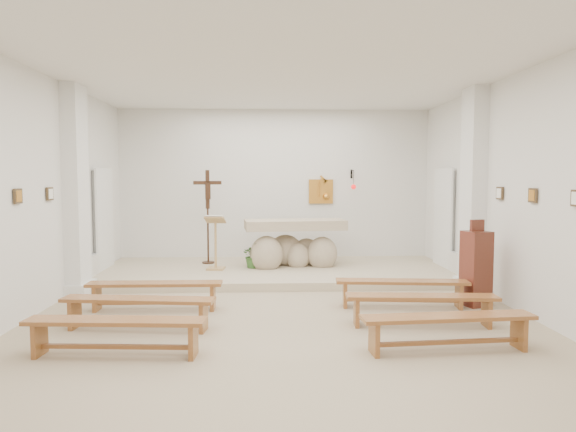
{
  "coord_description": "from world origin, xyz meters",
  "views": [
    {
      "loc": [
        -0.19,
        -6.7,
        1.96
      ],
      "look_at": [
        0.16,
        1.6,
        1.34
      ],
      "focal_mm": 32.0,
      "sensor_mm": 36.0,
      "label": 1
    }
  ],
  "objects_px": {
    "crucifix_stand": "(208,210)",
    "bench_left_third": "(116,328)",
    "bench_right_third": "(448,324)",
    "altar": "(294,247)",
    "bench_left_second": "(138,306)",
    "donation_pedestal": "(476,268)",
    "bench_right_front": "(402,287)",
    "bench_left_front": "(155,289)",
    "lectern": "(215,243)",
    "bench_right_second": "(421,303)"
  },
  "relations": [
    {
      "from": "crucifix_stand",
      "to": "bench_left_third",
      "type": "bearing_deg",
      "value": -114.11
    },
    {
      "from": "bench_left_third",
      "to": "bench_right_third",
      "type": "height_order",
      "value": "same"
    },
    {
      "from": "altar",
      "to": "bench_right_third",
      "type": "xyz_separation_m",
      "value": [
        1.49,
        -4.84,
        -0.24
      ]
    },
    {
      "from": "bench_left_second",
      "to": "donation_pedestal",
      "type": "bearing_deg",
      "value": 19.18
    },
    {
      "from": "bench_left_second",
      "to": "bench_right_third",
      "type": "xyz_separation_m",
      "value": [
        3.7,
        -0.99,
        0.0
      ]
    },
    {
      "from": "bench_right_third",
      "to": "bench_right_front",
      "type": "bearing_deg",
      "value": 85.74
    },
    {
      "from": "crucifix_stand",
      "to": "bench_right_third",
      "type": "height_order",
      "value": "crucifix_stand"
    },
    {
      "from": "crucifix_stand",
      "to": "bench_left_front",
      "type": "bearing_deg",
      "value": -116.83
    },
    {
      "from": "crucifix_stand",
      "to": "altar",
      "type": "bearing_deg",
      "value": -32.63
    },
    {
      "from": "crucifix_stand",
      "to": "donation_pedestal",
      "type": "relative_size",
      "value": 1.49
    },
    {
      "from": "crucifix_stand",
      "to": "bench_left_third",
      "type": "xyz_separation_m",
      "value": [
        -0.42,
        -5.26,
        -0.98
      ]
    },
    {
      "from": "lectern",
      "to": "bench_left_front",
      "type": "bearing_deg",
      "value": -98.31
    },
    {
      "from": "altar",
      "to": "bench_left_third",
      "type": "xyz_separation_m",
      "value": [
        -2.21,
        -4.84,
        -0.24
      ]
    },
    {
      "from": "lectern",
      "to": "bench_right_second",
      "type": "bearing_deg",
      "value": -42.93
    },
    {
      "from": "bench_left_second",
      "to": "bench_right_third",
      "type": "height_order",
      "value": "same"
    },
    {
      "from": "bench_right_third",
      "to": "bench_left_second",
      "type": "bearing_deg",
      "value": 160.75
    },
    {
      "from": "bench_left_front",
      "to": "bench_right_third",
      "type": "distance_m",
      "value": 4.19
    },
    {
      "from": "crucifix_stand",
      "to": "bench_left_second",
      "type": "bearing_deg",
      "value": -115.16
    },
    {
      "from": "bench_right_front",
      "to": "lectern",
      "type": "bearing_deg",
      "value": 145.89
    },
    {
      "from": "bench_right_second",
      "to": "donation_pedestal",
      "type": "bearing_deg",
      "value": 46.5
    },
    {
      "from": "bench_left_front",
      "to": "bench_right_third",
      "type": "height_order",
      "value": "same"
    },
    {
      "from": "bench_left_front",
      "to": "lectern",
      "type": "bearing_deg",
      "value": 76.15
    },
    {
      "from": "altar",
      "to": "crucifix_stand",
      "type": "distance_m",
      "value": 1.98
    },
    {
      "from": "lectern",
      "to": "bench_right_second",
      "type": "distance_m",
      "value": 4.67
    },
    {
      "from": "donation_pedestal",
      "to": "bench_left_second",
      "type": "distance_m",
      "value": 4.98
    },
    {
      "from": "lectern",
      "to": "bench_left_third",
      "type": "bearing_deg",
      "value": -92.09
    },
    {
      "from": "bench_left_front",
      "to": "bench_right_front",
      "type": "bearing_deg",
      "value": 0.56
    },
    {
      "from": "bench_right_second",
      "to": "bench_left_front",
      "type": "bearing_deg",
      "value": 169.23
    },
    {
      "from": "bench_right_front",
      "to": "bench_right_second",
      "type": "relative_size",
      "value": 1.0
    },
    {
      "from": "bench_right_second",
      "to": "bench_right_third",
      "type": "relative_size",
      "value": 1.0
    },
    {
      "from": "altar",
      "to": "lectern",
      "type": "height_order",
      "value": "lectern"
    },
    {
      "from": "bench_left_second",
      "to": "bench_right_second",
      "type": "xyz_separation_m",
      "value": [
        3.7,
        -0.0,
        0.0
      ]
    },
    {
      "from": "crucifix_stand",
      "to": "bench_left_front",
      "type": "height_order",
      "value": "crucifix_stand"
    },
    {
      "from": "bench_left_front",
      "to": "crucifix_stand",
      "type": "bearing_deg",
      "value": 83.29
    },
    {
      "from": "bench_left_front",
      "to": "bench_left_second",
      "type": "xyz_separation_m",
      "value": [
        0.0,
        -0.99,
        0.0
      ]
    },
    {
      "from": "donation_pedestal",
      "to": "bench_left_second",
      "type": "bearing_deg",
      "value": 176.32
    },
    {
      "from": "bench_left_second",
      "to": "bench_right_third",
      "type": "bearing_deg",
      "value": -8.08
    },
    {
      "from": "crucifix_stand",
      "to": "bench_right_second",
      "type": "height_order",
      "value": "crucifix_stand"
    },
    {
      "from": "bench_left_second",
      "to": "lectern",
      "type": "bearing_deg",
      "value": 86.47
    },
    {
      "from": "bench_right_front",
      "to": "bench_left_third",
      "type": "relative_size",
      "value": 1.0
    },
    {
      "from": "bench_left_third",
      "to": "bench_right_front",
      "type": "bearing_deg",
      "value": 32.26
    },
    {
      "from": "donation_pedestal",
      "to": "bench_right_second",
      "type": "distance_m",
      "value": 1.59
    },
    {
      "from": "crucifix_stand",
      "to": "donation_pedestal",
      "type": "xyz_separation_m",
      "value": [
        4.44,
        -3.21,
        -0.71
      ]
    },
    {
      "from": "donation_pedestal",
      "to": "bench_left_front",
      "type": "distance_m",
      "value": 4.87
    },
    {
      "from": "altar",
      "to": "lectern",
      "type": "xyz_separation_m",
      "value": [
        -1.56,
        -0.34,
        0.14
      ]
    },
    {
      "from": "altar",
      "to": "bench_right_second",
      "type": "xyz_separation_m",
      "value": [
        1.49,
        -3.85,
        -0.24
      ]
    },
    {
      "from": "lectern",
      "to": "bench_right_third",
      "type": "distance_m",
      "value": 5.45
    },
    {
      "from": "lectern",
      "to": "bench_left_second",
      "type": "bearing_deg",
      "value": -94.35
    },
    {
      "from": "lectern",
      "to": "bench_left_second",
      "type": "distance_m",
      "value": 3.59
    },
    {
      "from": "bench_right_third",
      "to": "bench_left_third",
      "type": "bearing_deg",
      "value": 175.74
    }
  ]
}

